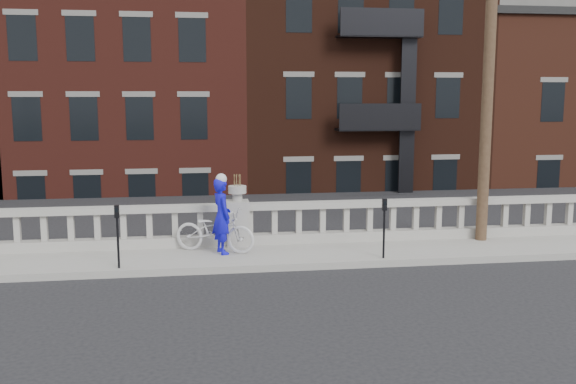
% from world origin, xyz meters
% --- Properties ---
extents(ground, '(120.00, 120.00, 0.00)m').
position_xyz_m(ground, '(0.00, 0.00, 0.00)').
color(ground, black).
rests_on(ground, ground).
extents(sidewalk, '(32.00, 2.20, 0.15)m').
position_xyz_m(sidewalk, '(0.00, 3.00, 0.07)').
color(sidewalk, gray).
rests_on(sidewalk, ground).
extents(balustrade, '(28.00, 0.34, 1.03)m').
position_xyz_m(balustrade, '(0.00, 3.95, 0.64)').
color(balustrade, gray).
rests_on(balustrade, sidewalk).
extents(planter_pedestal, '(0.55, 0.55, 1.76)m').
position_xyz_m(planter_pedestal, '(0.00, 3.95, 0.83)').
color(planter_pedestal, gray).
rests_on(planter_pedestal, sidewalk).
extents(lower_level, '(80.00, 44.00, 20.80)m').
position_xyz_m(lower_level, '(0.56, 23.04, 2.63)').
color(lower_level, '#605E59').
rests_on(lower_level, ground).
extents(utility_pole, '(1.60, 0.28, 10.00)m').
position_xyz_m(utility_pole, '(6.20, 3.60, 5.24)').
color(utility_pole, '#422D1E').
rests_on(utility_pole, sidewalk).
extents(parking_meter_c, '(0.10, 0.09, 1.36)m').
position_xyz_m(parking_meter_c, '(-2.67, 2.15, 1.00)').
color(parking_meter_c, black).
rests_on(parking_meter_c, sidewalk).
extents(parking_meter_d, '(0.10, 0.09, 1.36)m').
position_xyz_m(parking_meter_d, '(3.18, 2.15, 1.00)').
color(parking_meter_d, black).
rests_on(parking_meter_d, sidewalk).
extents(bicycle, '(2.07, 1.42, 1.03)m').
position_xyz_m(bicycle, '(-0.58, 3.31, 0.67)').
color(bicycle, silver).
rests_on(bicycle, sidewalk).
extents(cyclist, '(0.60, 0.74, 1.77)m').
position_xyz_m(cyclist, '(-0.42, 3.14, 1.04)').
color(cyclist, '#110DCD').
rests_on(cyclist, sidewalk).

